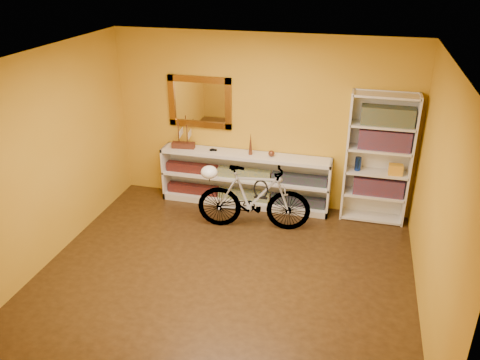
% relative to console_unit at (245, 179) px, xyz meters
% --- Properties ---
extents(floor, '(4.50, 4.00, 0.01)m').
position_rel_console_unit_xyz_m(floor, '(0.21, -1.81, -0.43)').
color(floor, black).
rests_on(floor, ground).
extents(ceiling, '(4.50, 4.00, 0.01)m').
position_rel_console_unit_xyz_m(ceiling, '(0.21, -1.81, 2.18)').
color(ceiling, silver).
rests_on(ceiling, ground).
extents(back_wall, '(4.50, 0.01, 2.60)m').
position_rel_console_unit_xyz_m(back_wall, '(0.21, 0.19, 0.88)').
color(back_wall, gold).
rests_on(back_wall, ground).
extents(left_wall, '(0.01, 4.00, 2.60)m').
position_rel_console_unit_xyz_m(left_wall, '(-2.04, -1.81, 0.88)').
color(left_wall, gold).
rests_on(left_wall, ground).
extents(right_wall, '(0.01, 4.00, 2.60)m').
position_rel_console_unit_xyz_m(right_wall, '(2.47, -1.81, 0.88)').
color(right_wall, gold).
rests_on(right_wall, ground).
extents(gilt_mirror, '(0.98, 0.06, 0.78)m').
position_rel_console_unit_xyz_m(gilt_mirror, '(-0.74, 0.15, 1.12)').
color(gilt_mirror, brown).
rests_on(gilt_mirror, back_wall).
extents(wall_socket, '(0.09, 0.02, 0.09)m').
position_rel_console_unit_xyz_m(wall_socket, '(1.11, 0.17, -0.17)').
color(wall_socket, silver).
rests_on(wall_socket, back_wall).
extents(console_unit, '(2.60, 0.35, 0.85)m').
position_rel_console_unit_xyz_m(console_unit, '(0.00, 0.00, 0.00)').
color(console_unit, silver).
rests_on(console_unit, floor).
extents(cd_row_lower, '(2.50, 0.13, 0.14)m').
position_rel_console_unit_xyz_m(cd_row_lower, '(0.00, -0.02, -0.26)').
color(cd_row_lower, black).
rests_on(cd_row_lower, console_unit).
extents(cd_row_upper, '(2.50, 0.13, 0.14)m').
position_rel_console_unit_xyz_m(cd_row_upper, '(0.00, -0.02, 0.11)').
color(cd_row_upper, navy).
rests_on(cd_row_upper, console_unit).
extents(model_ship, '(0.37, 0.18, 0.42)m').
position_rel_console_unit_xyz_m(model_ship, '(-0.98, 0.00, 0.63)').
color(model_ship, '#3E1C11').
rests_on(model_ship, console_unit).
extents(toy_car, '(0.00, 0.00, 0.00)m').
position_rel_console_unit_xyz_m(toy_car, '(-0.49, 0.00, 0.43)').
color(toy_car, black).
rests_on(toy_car, console_unit).
extents(bronze_ornament, '(0.06, 0.06, 0.34)m').
position_rel_console_unit_xyz_m(bronze_ornament, '(0.09, 0.00, 0.59)').
color(bronze_ornament, brown).
rests_on(bronze_ornament, console_unit).
extents(decorative_orb, '(0.09, 0.09, 0.09)m').
position_rel_console_unit_xyz_m(decorative_orb, '(0.41, 0.00, 0.47)').
color(decorative_orb, brown).
rests_on(decorative_orb, console_unit).
extents(bookcase, '(0.90, 0.30, 1.90)m').
position_rel_console_unit_xyz_m(bookcase, '(1.93, 0.03, 0.52)').
color(bookcase, silver).
rests_on(bookcase, floor).
extents(book_row_a, '(0.70, 0.22, 0.26)m').
position_rel_console_unit_xyz_m(book_row_a, '(1.98, 0.03, 0.12)').
color(book_row_a, maroon).
rests_on(book_row_a, bookcase).
extents(book_row_b, '(0.70, 0.22, 0.28)m').
position_rel_console_unit_xyz_m(book_row_b, '(1.98, 0.03, 0.83)').
color(book_row_b, maroon).
rests_on(book_row_b, bookcase).
extents(book_row_c, '(0.70, 0.22, 0.25)m').
position_rel_console_unit_xyz_m(book_row_c, '(1.98, 0.03, 1.16)').
color(book_row_c, '#194E59').
rests_on(book_row_c, bookcase).
extents(travel_mug, '(0.09, 0.09, 0.20)m').
position_rel_console_unit_xyz_m(travel_mug, '(1.66, 0.01, 0.44)').
color(travel_mug, navy).
rests_on(travel_mug, bookcase).
extents(red_tin, '(0.16, 0.16, 0.20)m').
position_rel_console_unit_xyz_m(red_tin, '(1.73, 0.06, 1.14)').
color(red_tin, maroon).
rests_on(red_tin, bookcase).
extents(yellow_bag, '(0.19, 0.13, 0.15)m').
position_rel_console_unit_xyz_m(yellow_bag, '(2.18, -0.01, 0.41)').
color(yellow_bag, gold).
rests_on(yellow_bag, bookcase).
extents(bicycle, '(0.64, 1.67, 0.96)m').
position_rel_console_unit_xyz_m(bicycle, '(0.30, -0.67, 0.05)').
color(bicycle, silver).
rests_on(bicycle, floor).
extents(helmet, '(0.24, 0.22, 0.18)m').
position_rel_console_unit_xyz_m(helmet, '(-0.32, -0.75, 0.42)').
color(helmet, white).
rests_on(helmet, bicycle).
extents(u_lock, '(0.21, 0.02, 0.21)m').
position_rel_console_unit_xyz_m(u_lock, '(0.39, -0.65, 0.20)').
color(u_lock, black).
rests_on(u_lock, bicycle).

